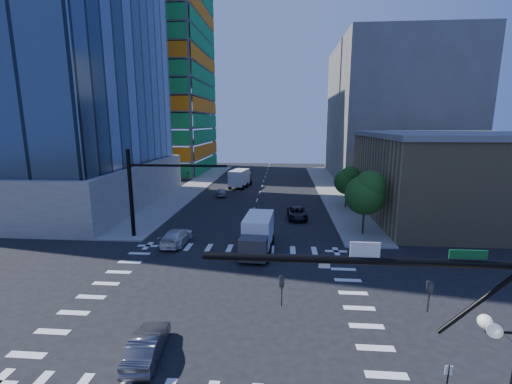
# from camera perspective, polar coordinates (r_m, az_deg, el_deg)

# --- Properties ---
(ground) EXTENTS (160.00, 160.00, 0.00)m
(ground) POSITION_cam_1_polar(r_m,az_deg,el_deg) (24.82, -5.43, -16.73)
(ground) COLOR black
(ground) RESTS_ON ground
(road_markings) EXTENTS (20.00, 20.00, 0.01)m
(road_markings) POSITION_cam_1_polar(r_m,az_deg,el_deg) (24.81, -5.43, -16.72)
(road_markings) COLOR silver
(road_markings) RESTS_ON ground
(sidewalk_ne) EXTENTS (5.00, 60.00, 0.15)m
(sidewalk_ne) POSITION_cam_1_polar(r_m,az_deg,el_deg) (63.20, 12.26, 0.54)
(sidewalk_ne) COLOR gray
(sidewalk_ne) RESTS_ON ground
(sidewalk_nw) EXTENTS (5.00, 60.00, 0.15)m
(sidewalk_nw) POSITION_cam_1_polar(r_m,az_deg,el_deg) (64.76, -10.23, 0.87)
(sidewalk_nw) COLOR gray
(sidewalk_nw) RESTS_ON ground
(construction_building) EXTENTS (25.16, 34.50, 70.60)m
(construction_building) POSITION_cam_1_polar(r_m,az_deg,el_deg) (90.11, -16.81, 19.17)
(construction_building) COLOR slate
(construction_building) RESTS_ON ground
(commercial_building) EXTENTS (20.50, 22.50, 10.60)m
(commercial_building) POSITION_cam_1_polar(r_m,az_deg,el_deg) (48.76, 30.10, 2.34)
(commercial_building) COLOR #988458
(commercial_building) RESTS_ON ground
(bg_building_ne) EXTENTS (24.00, 30.00, 28.00)m
(bg_building_ne) POSITION_cam_1_polar(r_m,az_deg,el_deg) (79.96, 21.84, 12.25)
(bg_building_ne) COLOR #67635C
(bg_building_ne) RESTS_ON ground
(signal_mast_se) EXTENTS (10.51, 2.48, 9.00)m
(signal_mast_se) POSITION_cam_1_polar(r_m,az_deg,el_deg) (13.74, 34.90, -19.82)
(signal_mast_se) COLOR black
(signal_mast_se) RESTS_ON sidewalk_se
(signal_mast_nw) EXTENTS (10.20, 0.40, 9.00)m
(signal_mast_nw) POSITION_cam_1_polar(r_m,az_deg,el_deg) (36.40, -18.08, 1.04)
(signal_mast_nw) COLOR black
(signal_mast_nw) RESTS_ON sidewalk_nw
(tree_south) EXTENTS (4.16, 4.16, 6.82)m
(tree_south) POSITION_cam_1_polar(r_m,az_deg,el_deg) (37.14, 17.96, -0.02)
(tree_south) COLOR #382316
(tree_south) RESTS_ON sidewalk_ne
(tree_north) EXTENTS (3.54, 3.52, 5.78)m
(tree_north) POSITION_cam_1_polar(r_m,az_deg,el_deg) (48.88, 15.08, 1.94)
(tree_north) COLOR #382316
(tree_north) RESTS_ON sidewalk_ne
(no_parking_sign) EXTENTS (0.30, 0.06, 2.20)m
(no_parking_sign) POSITION_cam_1_polar(r_m,az_deg,el_deg) (17.55, 29.23, -26.11)
(no_parking_sign) COLOR black
(no_parking_sign) RESTS_ON ground
(car_nb_far) EXTENTS (2.52, 5.07, 1.38)m
(car_nb_far) POSITION_cam_1_polar(r_m,az_deg,el_deg) (42.96, 6.87, -3.52)
(car_nb_far) COLOR black
(car_nb_far) RESTS_ON ground
(car_sb_near) EXTENTS (2.34, 5.27, 1.50)m
(car_sb_near) POSITION_cam_1_polar(r_m,az_deg,el_deg) (34.78, -13.06, -7.23)
(car_sb_near) COLOR white
(car_sb_near) RESTS_ON ground
(car_sb_mid) EXTENTS (2.24, 4.01, 1.29)m
(car_sb_mid) POSITION_cam_1_polar(r_m,az_deg,el_deg) (56.00, -5.74, -0.04)
(car_sb_mid) COLOR gray
(car_sb_mid) RESTS_ON ground
(car_sb_cross) EXTENTS (1.86, 4.27, 1.37)m
(car_sb_cross) POSITION_cam_1_polar(r_m,az_deg,el_deg) (19.69, -17.70, -23.12)
(car_sb_cross) COLOR #47474C
(car_sb_cross) RESTS_ON ground
(box_truck_near) EXTENTS (3.00, 6.32, 3.24)m
(box_truck_near) POSITION_cam_1_polar(r_m,az_deg,el_deg) (31.46, 0.17, -7.61)
(box_truck_near) COLOR black
(box_truck_near) RESTS_ON ground
(box_truck_far) EXTENTS (3.87, 6.77, 3.34)m
(box_truck_far) POSITION_cam_1_polar(r_m,az_deg,el_deg) (63.60, -2.53, 2.14)
(box_truck_far) COLOR black
(box_truck_far) RESTS_ON ground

